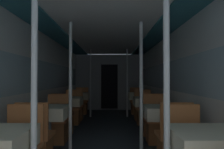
{
  "coord_description": "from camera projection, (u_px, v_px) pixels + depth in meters",
  "views": [
    {
      "loc": [
        0.1,
        -1.04,
        1.2
      ],
      "look_at": [
        0.09,
        2.49,
        1.27
      ],
      "focal_mm": 35.0,
      "sensor_mm": 36.0,
      "label": 1
    }
  ],
  "objects": [
    {
      "name": "wall_left",
      "position": [
        44.0,
        84.0,
        4.54
      ],
      "size": [
        0.05,
        9.8,
        2.13
      ],
      "color": "silver",
      "rests_on": "ground_plane"
    },
    {
      "name": "wall_right",
      "position": [
        172.0,
        84.0,
        4.53
      ],
      "size": [
        0.05,
        9.8,
        2.13
      ],
      "color": "silver",
      "rests_on": "ground_plane"
    },
    {
      "name": "ceiling_panel",
      "position": [
        108.0,
        32.0,
        4.55
      ],
      "size": [
        2.67,
        9.8,
        0.07
      ],
      "color": "white",
      "rests_on": "wall_left"
    },
    {
      "name": "bulkhead_far",
      "position": [
        110.0,
        82.0,
        8.46
      ],
      "size": [
        2.62,
        0.09,
        2.13
      ],
      "color": "gray",
      "rests_on": "ground_plane"
    },
    {
      "name": "support_pole_left_0",
      "position": [
        35.0,
        94.0,
        1.9
      ],
      "size": [
        0.06,
        0.06,
        2.13
      ],
      "color": "silver",
      "rests_on": "ground_plane"
    },
    {
      "name": "dining_table_left_1",
      "position": [
        49.0,
        114.0,
        3.56
      ],
      "size": [
        0.63,
        0.63,
        0.75
      ],
      "color": "#4C4C51",
      "rests_on": "ground_plane"
    },
    {
      "name": "chair_left_near_1",
      "position": [
        37.0,
        146.0,
        2.99
      ],
      "size": [
        0.43,
        0.43,
        0.89
      ],
      "color": "#9C5B31",
      "rests_on": "ground_plane"
    },
    {
      "name": "chair_left_far_1",
      "position": [
        57.0,
        128.0,
        4.11
      ],
      "size": [
        0.43,
        0.43,
        0.89
      ],
      "rotation": [
        0.0,
        0.0,
        3.14
      ],
      "color": "#9C5B31",
      "rests_on": "ground_plane"
    },
    {
      "name": "support_pole_left_1",
      "position": [
        71.0,
        87.0,
        3.56
      ],
      "size": [
        0.06,
        0.06,
        2.13
      ],
      "color": "silver",
      "rests_on": "ground_plane"
    },
    {
      "name": "dining_table_left_2",
      "position": [
        69.0,
        103.0,
        5.21
      ],
      "size": [
        0.63,
        0.63,
        0.75
      ],
      "color": "#4C4C51",
      "rests_on": "ground_plane"
    },
    {
      "name": "chair_left_near_2",
      "position": [
        64.0,
        122.0,
        4.65
      ],
      "size": [
        0.43,
        0.43,
        0.89
      ],
      "color": "#9C5B31",
      "rests_on": "ground_plane"
    },
    {
      "name": "chair_left_far_2",
      "position": [
        73.0,
        113.0,
        5.77
      ],
      "size": [
        0.43,
        0.43,
        0.89
      ],
      "rotation": [
        0.0,
        0.0,
        3.14
      ],
      "color": "#9C5B31",
      "rests_on": "ground_plane"
    },
    {
      "name": "dining_table_left_3",
      "position": [
        79.0,
        97.0,
        6.87
      ],
      "size": [
        0.63,
        0.63,
        0.75
      ],
      "color": "#4C4C51",
      "rests_on": "ground_plane"
    },
    {
      "name": "chair_left_near_3",
      "position": [
        76.0,
        110.0,
        6.31
      ],
      "size": [
        0.43,
        0.43,
        0.89
      ],
      "color": "#9C5B31",
      "rests_on": "ground_plane"
    },
    {
      "name": "chair_left_far_3",
      "position": [
        82.0,
        106.0,
        7.43
      ],
      "size": [
        0.43,
        0.43,
        0.89
      ],
      "rotation": [
        0.0,
        0.0,
        3.14
      ],
      "color": "#9C5B31",
      "rests_on": "ground_plane"
    },
    {
      "name": "support_pole_left_3",
      "position": [
        91.0,
        83.0,
        6.88
      ],
      "size": [
        0.06,
        0.06,
        2.13
      ],
      "color": "silver",
      "rests_on": "ground_plane"
    },
    {
      "name": "dining_table_right_0",
      "position": [
        209.0,
        145.0,
        1.89
      ],
      "size": [
        0.63,
        0.63,
        0.75
      ],
      "color": "#4C4C51",
      "rests_on": "ground_plane"
    },
    {
      "name": "support_pole_right_0",
      "position": [
        167.0,
        95.0,
        1.9
      ],
      "size": [
        0.06,
        0.06,
        2.13
      ],
      "color": "silver",
      "rests_on": "ground_plane"
    },
    {
      "name": "dining_table_right_1",
      "position": [
        164.0,
        114.0,
        3.55
      ],
      "size": [
        0.63,
        0.63,
        0.75
      ],
      "color": "#4C4C51",
      "rests_on": "ground_plane"
    },
    {
      "name": "chair_right_near_1",
      "position": [
        174.0,
        146.0,
        2.99
      ],
      "size": [
        0.43,
        0.43,
        0.89
      ],
      "color": "#9C5B31",
      "rests_on": "ground_plane"
    },
    {
      "name": "chair_right_far_1",
      "position": [
        157.0,
        128.0,
        4.1
      ],
      "size": [
        0.43,
        0.43,
        0.89
      ],
      "rotation": [
        0.0,
        0.0,
        3.14
      ],
      "color": "#9C5B31",
      "rests_on": "ground_plane"
    },
    {
      "name": "support_pole_right_1",
      "position": [
        142.0,
        87.0,
        3.56
      ],
      "size": [
        0.06,
        0.06,
        2.13
      ],
      "color": "silver",
      "rests_on": "ground_plane"
    },
    {
      "name": "dining_table_right_2",
      "position": [
        148.0,
        103.0,
        5.21
      ],
      "size": [
        0.63,
        0.63,
        0.75
      ],
      "color": "#4C4C51",
      "rests_on": "ground_plane"
    },
    {
      "name": "chair_right_near_2",
      "position": [
        152.0,
        122.0,
        4.64
      ],
      "size": [
        0.43,
        0.43,
        0.89
      ],
      "color": "#9C5B31",
      "rests_on": "ground_plane"
    },
    {
      "name": "chair_right_far_2",
      "position": [
        144.0,
        113.0,
        5.76
      ],
      "size": [
        0.43,
        0.43,
        0.89
      ],
      "rotation": [
        0.0,
        0.0,
        3.14
      ],
      "color": "#9C5B31",
      "rests_on": "ground_plane"
    },
    {
      "name": "dining_table_right_3",
      "position": [
        139.0,
        97.0,
        6.87
      ],
      "size": [
        0.63,
        0.63,
        0.75
      ],
      "color": "#4C4C51",
      "rests_on": "ground_plane"
    },
    {
      "name": "chair_right_near_3",
      "position": [
        142.0,
        110.0,
        6.3
      ],
      "size": [
        0.43,
        0.43,
        0.89
      ],
      "color": "#9C5B31",
      "rests_on": "ground_plane"
    },
    {
      "name": "chair_right_far_3",
      "position": [
        137.0,
        106.0,
        7.42
      ],
      "size": [
        0.43,
        0.43,
        0.89
      ],
      "rotation": [
        0.0,
        0.0,
        3.14
      ],
      "color": "#9C5B31",
      "rests_on": "ground_plane"
    },
    {
      "name": "support_pole_right_3",
      "position": [
        128.0,
        83.0,
        6.88
      ],
      "size": [
        0.06,
        0.06,
        2.13
      ],
      "color": "silver",
      "rests_on": "ground_plane"
    }
  ]
}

